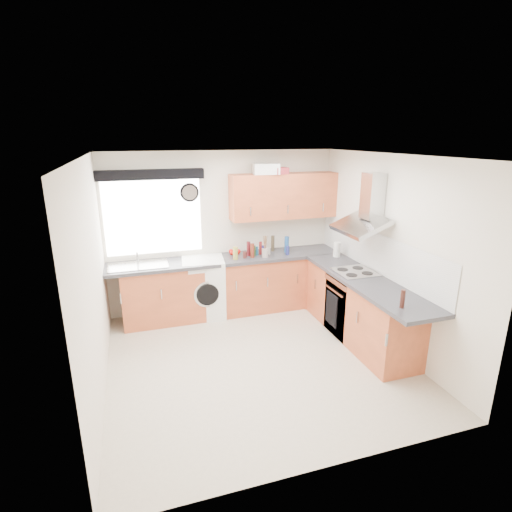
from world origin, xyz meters
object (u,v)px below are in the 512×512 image
object	(u,v)px
extractor_hood	(366,210)
washing_machine	(204,287)
upper_cabinets	(284,196)
oven	(352,305)

from	to	relation	value
extractor_hood	washing_machine	size ratio (longest dim) A/B	0.85
washing_machine	upper_cabinets	bearing A→B (deg)	11.59
oven	upper_cabinets	world-z (taller)	upper_cabinets
extractor_hood	upper_cabinets	distance (m)	1.48
oven	washing_machine	xyz separation A→B (m)	(-1.89, 1.22, 0.03)
oven	washing_machine	size ratio (longest dim) A/B	0.93
upper_cabinets	oven	bearing A→B (deg)	-67.46
washing_machine	extractor_hood	bearing A→B (deg)	-24.47
oven	washing_machine	bearing A→B (deg)	147.10
oven	washing_machine	distance (m)	2.25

